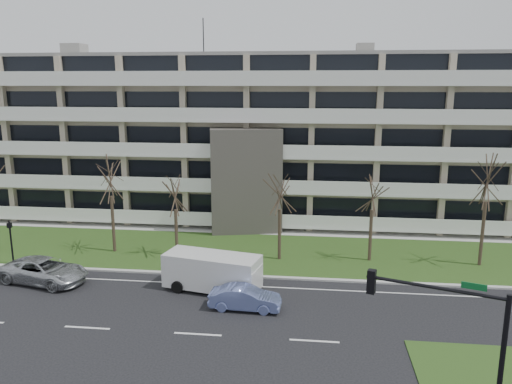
# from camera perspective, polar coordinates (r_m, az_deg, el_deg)

# --- Properties ---
(ground) EXTENTS (160.00, 160.00, 0.00)m
(ground) POSITION_cam_1_polar(r_m,az_deg,el_deg) (26.99, -6.67, -15.84)
(ground) COLOR black
(ground) RESTS_ON ground
(grass_verge) EXTENTS (90.00, 10.00, 0.06)m
(grass_verge) POSITION_cam_1_polar(r_m,az_deg,el_deg) (38.70, -2.24, -6.80)
(grass_verge) COLOR #2D4517
(grass_verge) RESTS_ON ground
(curb) EXTENTS (90.00, 0.35, 0.12)m
(curb) POSITION_cam_1_polar(r_m,az_deg,el_deg) (34.07, -3.56, -9.48)
(curb) COLOR #B2B2AD
(curb) RESTS_ON ground
(sidewalk) EXTENTS (90.00, 2.00, 0.08)m
(sidewalk) POSITION_cam_1_polar(r_m,az_deg,el_deg) (43.87, -1.13, -4.45)
(sidewalk) COLOR #B2B2AD
(sidewalk) RESTS_ON ground
(grass_median) EXTENTS (7.00, 5.00, 0.06)m
(grass_median) POSITION_cam_1_polar(r_m,az_deg,el_deg) (25.97, 25.59, -18.20)
(grass_median) COLOR #2D4517
(grass_median) RESTS_ON ground
(lane_edge_line) EXTENTS (90.00, 0.12, 0.01)m
(lane_edge_line) POSITION_cam_1_polar(r_m,az_deg,el_deg) (32.73, -4.03, -10.54)
(lane_edge_line) COLOR white
(lane_edge_line) RESTS_ON ground
(apartment_building) EXTENTS (60.50, 15.10, 18.75)m
(apartment_building) POSITION_cam_1_polar(r_m,az_deg,el_deg) (49.03, -0.09, 6.37)
(apartment_building) COLOR #C0B195
(apartment_building) RESTS_ON ground
(silver_pickup) EXTENTS (6.18, 3.84, 1.59)m
(silver_pickup) POSITION_cam_1_polar(r_m,az_deg,el_deg) (35.54, -23.02, -8.28)
(silver_pickup) COLOR #B3B6BB
(silver_pickup) RESTS_ON ground
(blue_sedan) EXTENTS (4.16, 1.59, 1.35)m
(blue_sedan) POSITION_cam_1_polar(r_m,az_deg,el_deg) (29.19, -1.26, -12.01)
(blue_sedan) COLOR #7A8CD4
(blue_sedan) RESTS_ON ground
(white_van) EXTENTS (6.30, 3.43, 2.31)m
(white_van) POSITION_cam_1_polar(r_m,az_deg,el_deg) (31.49, -4.90, -8.78)
(white_van) COLOR silver
(white_van) RESTS_ON ground
(traffic_signal) EXTENTS (4.81, 1.92, 5.86)m
(traffic_signal) POSITION_cam_1_polar(r_m,az_deg,el_deg) (20.14, 21.62, -14.86)
(traffic_signal) COLOR black
(traffic_signal) RESTS_ON ground
(pedestrian_signal) EXTENTS (0.34, 0.29, 3.25)m
(pedestrian_signal) POSITION_cam_1_polar(r_m,az_deg,el_deg) (39.42, -26.23, -4.62)
(pedestrian_signal) COLOR black
(pedestrian_signal) RESTS_ON ground
(tree_2) EXTENTS (3.93, 3.93, 7.87)m
(tree_2) POSITION_cam_1_polar(r_m,az_deg,el_deg) (38.69, -16.36, 2.03)
(tree_2) COLOR #382B21
(tree_2) RESTS_ON ground
(tree_3) EXTENTS (3.22, 3.22, 6.43)m
(tree_3) POSITION_cam_1_polar(r_m,az_deg,el_deg) (36.84, -9.26, 0.09)
(tree_3) COLOR #382B21
(tree_3) RESTS_ON ground
(tree_4) EXTENTS (3.40, 3.40, 6.81)m
(tree_4) POSITION_cam_1_polar(r_m,az_deg,el_deg) (35.64, 2.76, 0.31)
(tree_4) COLOR #382B21
(tree_4) RESTS_ON ground
(tree_5) EXTENTS (3.43, 3.43, 6.86)m
(tree_5) POSITION_cam_1_polar(r_m,az_deg,el_deg) (36.28, 13.20, 0.27)
(tree_5) COLOR #382B21
(tree_5) RESTS_ON ground
(tree_6) EXTENTS (4.18, 4.18, 8.35)m
(tree_6) POSITION_cam_1_polar(r_m,az_deg,el_deg) (37.66, 25.01, 1.68)
(tree_6) COLOR #382B21
(tree_6) RESTS_ON ground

